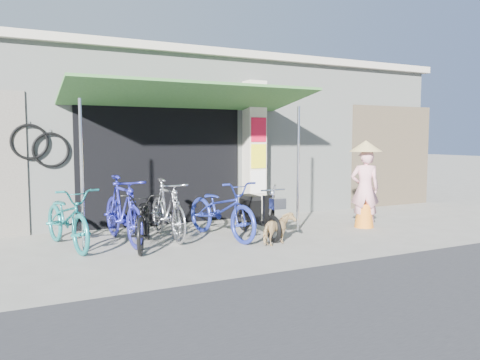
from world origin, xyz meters
name	(u,v)px	position (x,y,z in m)	size (l,w,h in m)	color
ground	(277,243)	(0.00, 0.00, 0.00)	(80.00, 80.00, 0.00)	gray
bicycle_shop	(178,136)	(0.00, 5.09, 1.83)	(12.30, 5.30, 3.66)	#A0A59D
shop_pillar	(254,150)	(0.85, 2.45, 1.50)	(0.42, 0.44, 3.00)	beige
awning	(191,98)	(-0.90, 1.63, 2.51)	(4.60, 1.88, 2.72)	#31632C
neighbour_right	(391,156)	(5.00, 2.59, 1.30)	(2.60, 0.06, 2.60)	brown
bike_teal	(68,218)	(-3.18, 1.20, 0.50)	(0.66, 1.89, 0.99)	#1A7676
bike_blue	(123,210)	(-2.31, 1.18, 0.57)	(0.53, 1.89, 1.13)	navy
bike_black	(145,219)	(-2.06, 0.73, 0.46)	(0.61, 1.74, 0.92)	black
bike_silver	(167,209)	(-1.52, 1.20, 0.53)	(0.49, 1.75, 1.05)	#B3B3B8
bike_navy	(221,209)	(-0.65, 0.83, 0.51)	(0.68, 1.95, 1.03)	#21309B
street_dog	(279,229)	(-0.02, -0.09, 0.27)	(0.29, 0.63, 0.53)	#A38656
moped	(257,213)	(-0.01, 0.69, 0.41)	(0.46, 1.61, 0.91)	black
nun	(365,184)	(2.30, 0.50, 0.86)	(0.67, 0.64, 1.72)	pink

